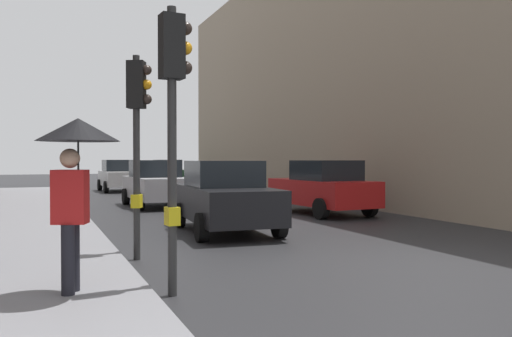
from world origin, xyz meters
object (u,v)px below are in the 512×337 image
Objects in this scene: car_green_estate at (167,173)px; car_white_compact at (119,176)px; traffic_light_near_right at (138,119)px; car_silver_hatchback at (156,183)px; pedestrian_with_umbrella at (76,156)px; car_dark_suv at (225,196)px; traffic_light_near_left at (174,97)px; car_red_sedan at (323,187)px.

car_green_estate is 5.77m from car_white_compact.
traffic_light_near_right reaches higher than car_silver_hatchback.
car_silver_hatchback is 1.01× the size of car_white_compact.
car_white_compact is 23.76m from pedestrian_with_umbrella.
car_white_compact is at bearing -130.03° from car_green_estate.
traffic_light_near_right is 0.86× the size of car_white_compact.
car_green_estate is at bearing 80.72° from car_dark_suv.
pedestrian_with_umbrella reaches higher than car_green_estate.
traffic_light_near_left is 0.89× the size of car_silver_hatchback.
traffic_light_near_left is at bearing -96.23° from car_white_compact.
car_red_sedan is at bearing -73.72° from car_white_compact.
car_silver_hatchback is 13.72m from pedestrian_with_umbrella.
traffic_light_near_left reaches higher than car_red_sedan.
car_red_sedan is (6.97, 5.63, -1.64)m from traffic_light_near_right.
pedestrian_with_umbrella reaches higher than car_dark_suv.
traffic_light_near_right is 0.85× the size of car_green_estate.
pedestrian_with_umbrella is (-1.22, -2.71, -0.67)m from traffic_light_near_right.
car_dark_suv is (2.62, 5.53, -1.74)m from traffic_light_near_left.
pedestrian_with_umbrella is at bearing -178.99° from traffic_light_near_left.
car_green_estate is at bearing 74.95° from pedestrian_with_umbrella.
traffic_light_near_right is 1.70× the size of pedestrian_with_umbrella.
traffic_light_near_left is at bearing -100.73° from car_silver_hatchback.
traffic_light_near_right reaches higher than car_dark_suv.
car_white_compact and car_red_sedan have the same top height.
car_silver_hatchback is at bearing 79.27° from traffic_light_near_left.
car_white_compact is 0.98× the size of car_red_sedan.
car_silver_hatchback is at bearing -104.42° from car_green_estate.
traffic_light_near_right is at bearing 65.70° from pedestrian_with_umbrella.
pedestrian_with_umbrella is at bearing -105.76° from car_silver_hatchback.
traffic_light_near_right reaches higher than car_red_sedan.
car_dark_suv is (0.07, -17.89, 0.00)m from car_white_compact.
traffic_light_near_left reaches higher than car_green_estate.
car_silver_hatchback is at bearing -90.34° from car_white_compact.
traffic_light_near_right is 0.96× the size of traffic_light_near_left.
car_dark_suv is at bearing 47.29° from traffic_light_near_right.
car_white_compact is at bearing 80.84° from pedestrian_with_umbrella.
pedestrian_with_umbrella is at bearing -105.05° from car_green_estate.
traffic_light_near_left is 13.50m from car_silver_hatchback.
car_dark_suv is 5.16m from car_red_sedan.
pedestrian_with_umbrella is (-3.72, -13.18, 0.96)m from car_silver_hatchback.
car_silver_hatchback is 0.98× the size of car_dark_suv.
car_silver_hatchback is 10.26m from car_white_compact.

